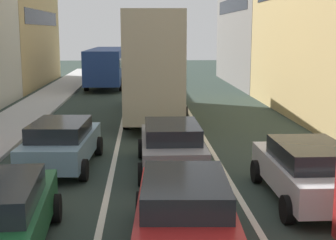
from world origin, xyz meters
TOP-DOWN VIEW (x-y plane):
  - sidewalk_left at (-6.70, 20.00)m, footprint 2.60×64.00m
  - lane_stripe_left at (-1.70, 20.00)m, footprint 0.16×60.00m
  - lane_stripe_right at (1.70, 20.00)m, footprint 0.16×60.00m
  - sedan_centre_lane_second at (0.04, 6.76)m, footprint 2.24×4.39m
  - hatchback_centre_lane_third at (0.12, 12.16)m, footprint 2.08×4.31m
  - sedan_left_lane_third at (-3.28, 12.68)m, footprint 2.26×4.40m
  - sedan_right_lane_behind_truck at (3.35, 9.31)m, footprint 2.07×4.30m
  - bus_mid_queue_primary at (-0.04, 21.66)m, footprint 3.20×10.61m
  - bus_far_queue_secondary at (-3.45, 35.46)m, footprint 2.93×10.54m

SIDE VIEW (x-z plane):
  - lane_stripe_left at x=-1.70m, z-range 0.00..0.01m
  - lane_stripe_right at x=1.70m, z-range 0.00..0.01m
  - sidewalk_left at x=-6.70m, z-range 0.00..0.14m
  - sedan_centre_lane_second at x=0.04m, z-range 0.05..1.54m
  - hatchback_centre_lane_third at x=0.12m, z-range 0.05..1.54m
  - sedan_left_lane_third at x=-3.28m, z-range 0.05..1.54m
  - sedan_right_lane_behind_truck at x=3.35m, z-range 0.05..1.54m
  - bus_far_queue_secondary at x=-3.45m, z-range 0.31..3.21m
  - bus_mid_queue_primary at x=-0.04m, z-range 0.30..5.36m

